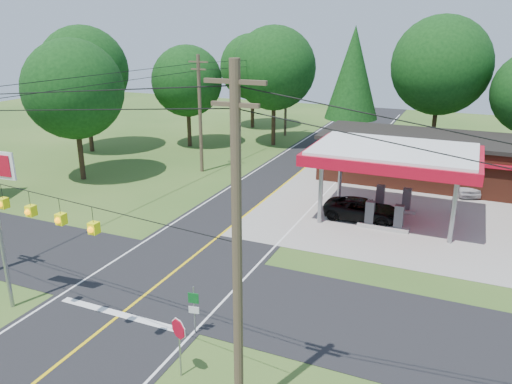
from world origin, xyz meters
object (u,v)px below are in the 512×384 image
at_px(gas_canopy, 393,157).
at_px(octagonal_stop_sign, 179,334).
at_px(sedan_car, 462,184).
at_px(suv_car, 363,210).

bearing_deg(gas_canopy, octagonal_stop_sign, -102.88).
bearing_deg(gas_canopy, sedan_car, 61.77).
distance_m(gas_canopy, suv_car, 3.97).
xyz_separation_m(gas_canopy, sedan_car, (4.25, 7.91, -3.55)).
bearing_deg(suv_car, sedan_car, -33.27).
xyz_separation_m(suv_car, sedan_car, (5.77, 8.78, 0.01)).
distance_m(suv_car, octagonal_stop_sign, 18.40).
bearing_deg(suv_car, gas_canopy, -60.27).
height_order(gas_canopy, sedan_car, gas_canopy).
distance_m(sedan_car, octagonal_stop_sign, 28.28).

